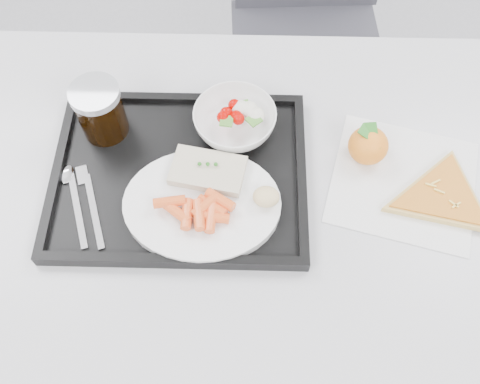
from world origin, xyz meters
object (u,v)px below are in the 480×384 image
at_px(dinner_plate, 202,205).
at_px(pizza_slice, 442,196).
at_px(table, 251,216).
at_px(cola_glass, 100,110).
at_px(tangerine, 368,145).
at_px(chair, 309,11).
at_px(salad_bowl, 235,121).
at_px(tray, 180,175).

bearing_deg(dinner_plate, pizza_slice, 4.54).
bearing_deg(table, dinner_plate, -162.55).
bearing_deg(pizza_slice, cola_glass, 168.02).
distance_m(tangerine, pizza_slice, 0.16).
bearing_deg(dinner_plate, table, 17.45).
height_order(chair, dinner_plate, chair).
bearing_deg(salad_bowl, chair, 71.78).
distance_m(table, cola_glass, 0.33).
height_order(dinner_plate, salad_bowl, salad_bowl).
distance_m(tray, salad_bowl, 0.14).
distance_m(tray, tangerine, 0.34).
bearing_deg(tangerine, salad_bowl, 168.95).
height_order(table, cola_glass, cola_glass).
distance_m(chair, tray, 0.77).
xyz_separation_m(tray, salad_bowl, (0.10, 0.10, 0.03)).
distance_m(table, tangerine, 0.25).
distance_m(table, chair, 0.75).
xyz_separation_m(table, cola_glass, (-0.27, 0.14, 0.14)).
relative_size(dinner_plate, tangerine, 2.93).
height_order(dinner_plate, pizza_slice, dinner_plate).
relative_size(dinner_plate, salad_bowl, 1.78).
bearing_deg(table, tray, 162.75).
relative_size(table, tangerine, 13.02).
distance_m(dinner_plate, cola_glass, 0.25).
xyz_separation_m(tray, tangerine, (0.34, 0.05, 0.03)).
bearing_deg(tray, cola_glass, 146.57).
bearing_deg(dinner_plate, cola_glass, 139.46).
bearing_deg(pizza_slice, dinner_plate, -175.46).
relative_size(tray, tangerine, 4.88).
bearing_deg(cola_glass, pizza_slice, -11.98).
bearing_deg(chair, salad_bowl, -108.22).
xyz_separation_m(chair, dinner_plate, (-0.24, -0.74, 0.24)).
height_order(dinner_plate, tangerine, tangerine).
bearing_deg(pizza_slice, tangerine, 144.95).
xyz_separation_m(tray, cola_glass, (-0.14, 0.10, 0.06)).
bearing_deg(cola_glass, table, -26.33).
xyz_separation_m(tangerine, pizza_slice, (0.13, -0.09, -0.02)).
bearing_deg(table, cola_glass, 153.67).
xyz_separation_m(chair, pizza_slice, (0.18, -0.71, 0.22)).
xyz_separation_m(table, tangerine, (0.21, 0.09, 0.10)).
distance_m(tray, pizza_slice, 0.46).
bearing_deg(dinner_plate, salad_bowl, 73.07).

